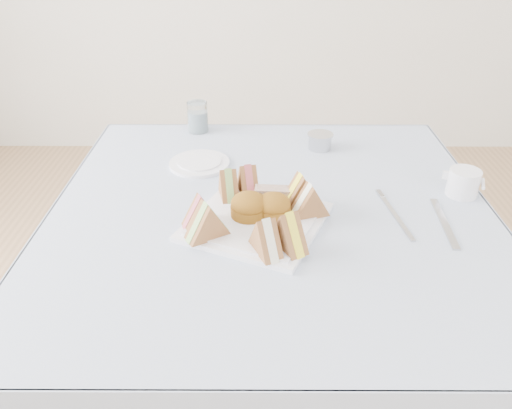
{
  "coord_description": "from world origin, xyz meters",
  "views": [
    {
      "loc": [
        -0.03,
        -0.99,
        1.35
      ],
      "look_at": [
        -0.04,
        -0.07,
        0.8
      ],
      "focal_mm": 35.0,
      "sensor_mm": 36.0,
      "label": 1
    }
  ],
  "objects_px": {
    "serving_plate": "(256,222)",
    "table": "(269,326)",
    "water_glass": "(198,117)",
    "creamer_jug": "(463,183)"
  },
  "relations": [
    {
      "from": "table",
      "to": "serving_plate",
      "type": "bearing_deg",
      "value": -117.33
    },
    {
      "from": "table",
      "to": "water_glass",
      "type": "distance_m",
      "value": 0.66
    },
    {
      "from": "water_glass",
      "to": "creamer_jug",
      "type": "relative_size",
      "value": 1.24
    },
    {
      "from": "serving_plate",
      "to": "table",
      "type": "bearing_deg",
      "value": 86.42
    },
    {
      "from": "table",
      "to": "creamer_jug",
      "type": "height_order",
      "value": "creamer_jug"
    },
    {
      "from": "table",
      "to": "serving_plate",
      "type": "xyz_separation_m",
      "value": [
        -0.04,
        -0.07,
        0.38
      ]
    },
    {
      "from": "serving_plate",
      "to": "water_glass",
      "type": "height_order",
      "value": "water_glass"
    },
    {
      "from": "creamer_jug",
      "to": "water_glass",
      "type": "bearing_deg",
      "value": 169.31
    },
    {
      "from": "water_glass",
      "to": "serving_plate",
      "type": "bearing_deg",
      "value": -71.11
    },
    {
      "from": "table",
      "to": "serving_plate",
      "type": "height_order",
      "value": "serving_plate"
    }
  ]
}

